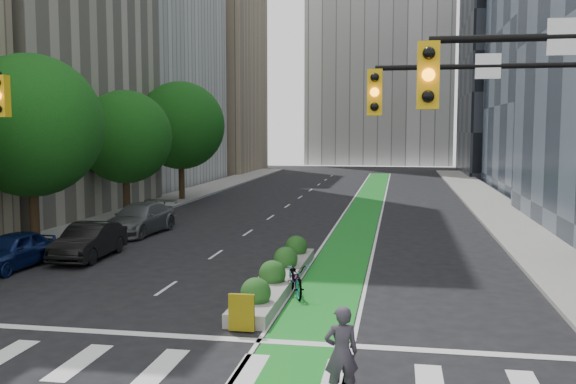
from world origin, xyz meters
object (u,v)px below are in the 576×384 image
at_px(median_planter, 278,275).
at_px(parked_car_left_far, 139,219).
at_px(cyclist, 341,353).
at_px(parked_car_left_near, 12,251).
at_px(parked_car_left_mid, 89,241).
at_px(bicycle, 296,279).

xyz_separation_m(median_planter, parked_car_left_far, (-9.17, 9.68, 0.42)).
relative_size(cyclist, parked_car_left_near, 0.45).
relative_size(cyclist, parked_car_left_mid, 0.42).
distance_m(median_planter, bicycle, 1.43).
height_order(cyclist, parked_car_left_near, cyclist).
bearing_deg(bicycle, parked_car_left_near, 150.40).
height_order(median_planter, parked_car_left_near, parked_car_left_near).
height_order(parked_car_left_near, parked_car_left_mid, parked_car_left_mid).
bearing_deg(median_planter, parked_car_left_near, 175.37).
bearing_deg(median_planter, parked_car_left_mid, 159.63).
bearing_deg(parked_car_left_mid, parked_car_left_far, 92.31).
relative_size(median_planter, bicycle, 4.89).
relative_size(parked_car_left_near, parked_car_left_mid, 0.93).
distance_m(bicycle, parked_car_left_mid, 10.46).
distance_m(median_planter, parked_car_left_mid, 9.28).
xyz_separation_m(median_planter, cyclist, (3.00, -9.04, 0.59)).
bearing_deg(bicycle, parked_car_left_mid, 135.59).
bearing_deg(bicycle, median_planter, 104.87).
bearing_deg(cyclist, bicycle, -91.60).
bearing_deg(parked_car_left_far, parked_car_left_mid, -80.99).
relative_size(median_planter, cyclist, 5.33).
height_order(bicycle, parked_car_left_near, parked_car_left_near).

